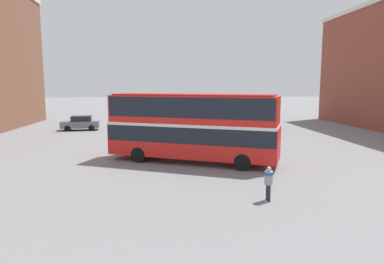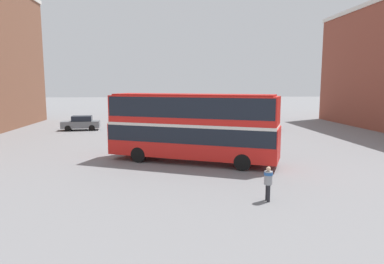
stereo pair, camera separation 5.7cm
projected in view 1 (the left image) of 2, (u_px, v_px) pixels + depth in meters
name	position (u px, v px, depth m)	size (l,w,h in m)	color
ground_plane	(211.00, 160.00, 23.60)	(240.00, 240.00, 0.00)	slate
double_decker_bus	(192.00, 123.00, 22.69)	(11.44, 6.91, 4.58)	red
pedestrian_foreground	(269.00, 180.00, 15.28)	(0.40, 0.40, 1.59)	#232328
parked_car_kerb_near	(260.00, 123.00, 39.94)	(3.98, 1.89, 1.50)	maroon
parked_car_kerb_far	(81.00, 123.00, 39.10)	(4.34, 2.18, 1.65)	slate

